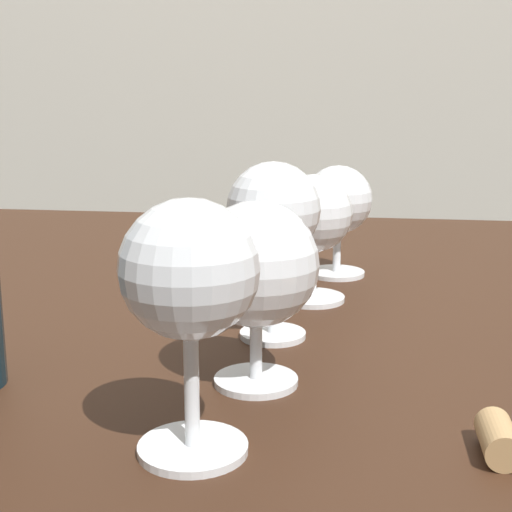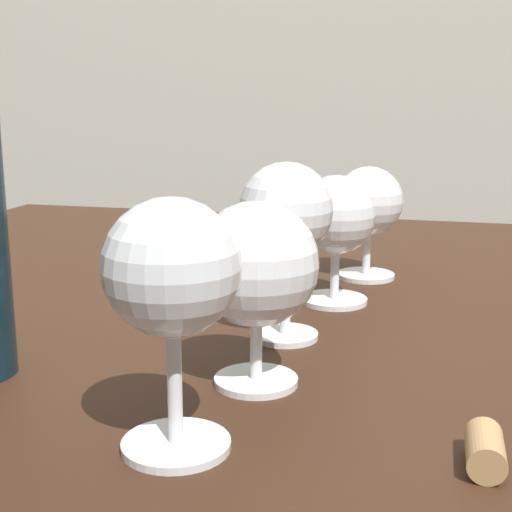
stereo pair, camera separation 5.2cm
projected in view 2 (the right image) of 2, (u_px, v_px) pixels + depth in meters
dining_table at (257, 376)px, 0.81m from camera, size 1.11×0.96×0.75m
wine_glass_port at (172, 277)px, 0.42m from camera, size 0.08×0.08×0.15m
wine_glass_empty at (256, 268)px, 0.52m from camera, size 0.09×0.09×0.13m
wine_glass_white at (286, 213)px, 0.62m from camera, size 0.08×0.08×0.15m
wine_glass_rose at (336, 218)px, 0.73m from camera, size 0.08×0.08×0.13m
wine_glass_amber at (368, 203)px, 0.83m from camera, size 0.08×0.08×0.13m
cork at (485, 450)px, 0.42m from camera, size 0.02×0.04×0.02m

